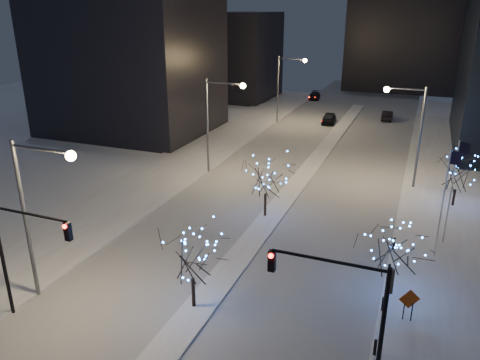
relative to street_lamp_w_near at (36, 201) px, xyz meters
The scene contains 23 objects.
ground 11.23m from the street_lamp_w_near, 12.61° to the right, with size 160.00×160.00×0.00m, color white.
road 34.80m from the street_lamp_w_near, 74.85° to the left, with size 20.00×130.00×0.02m, color #9FA5AE.
median 30.09m from the street_lamp_w_near, 72.30° to the left, with size 2.00×80.00×0.15m, color white.
east_sidewalk 30.63m from the street_lamp_w_near, 36.94° to the left, with size 10.00×90.00×0.15m, color white.
west_sidewalk 19.77m from the street_lamp_w_near, 105.71° to the left, with size 8.00×90.00×0.15m, color white.
filler_west_near 42.87m from the street_lamp_w_near, 116.64° to the left, with size 22.00×18.00×24.00m, color black.
filler_west_far 70.12m from the street_lamp_w_near, 104.09° to the left, with size 18.00×16.00×16.00m, color black.
street_lamp_w_near is the anchor object (origin of this frame).
street_lamp_w_mid 25.00m from the street_lamp_w_near, 90.00° to the left, with size 4.40×0.56×10.00m.
street_lamp_w_far 50.00m from the street_lamp_w_near, 90.00° to the left, with size 4.40×0.56×10.00m.
street_lamp_east 33.85m from the street_lamp_w_near, 55.81° to the left, with size 3.90×0.56×10.00m.
traffic_signal_west 2.70m from the street_lamp_w_near, 76.04° to the right, with size 5.26×0.43×7.00m.
traffic_signal_east 17.99m from the street_lamp_w_near, ahead, with size 5.26×0.43×7.00m.
flagpoles 27.07m from the street_lamp_w_near, 34.36° to the left, with size 1.35×2.60×8.00m.
bollards 21.57m from the street_lamp_w_near, 22.69° to the left, with size 0.16×12.16×0.90m.
car_near 52.95m from the street_lamp_w_near, 82.83° to the left, with size 1.92×4.77×1.63m, color black.
car_mid 60.16m from the street_lamp_w_near, 75.74° to the left, with size 1.56×4.47×1.47m, color black.
car_far 71.46m from the street_lamp_w_near, 90.05° to the left, with size 1.96×4.83×1.40m, color black.
holiday_tree_median_near 9.45m from the street_lamp_w_near, 15.24° to the left, with size 3.94×3.94×4.98m.
holiday_tree_median_far 18.40m from the street_lamp_w_near, 62.37° to the left, with size 5.44×5.44×5.56m.
holiday_tree_plaza_near 21.28m from the street_lamp_w_near, 22.43° to the left, with size 4.89×4.89×4.83m.
holiday_tree_plaza_far 34.03m from the street_lamp_w_near, 46.20° to the left, with size 4.75×4.75×5.04m.
construction_sign 21.87m from the street_lamp_w_near, 15.20° to the left, with size 1.15×0.52×2.02m.
Camera 1 is at (10.91, -16.55, 16.90)m, focal length 35.00 mm.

